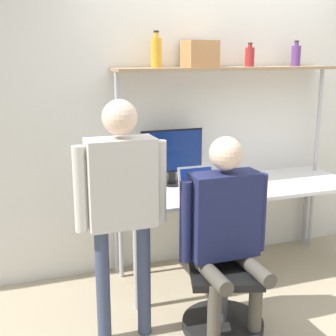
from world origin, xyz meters
name	(u,v)px	position (x,y,z in m)	size (l,w,h in m)	color
ground_plane	(255,292)	(0.00, 0.00, 0.00)	(12.00, 12.00, 0.00)	tan
wall_back	(216,111)	(0.00, 0.80, 1.35)	(8.00, 0.06, 2.70)	silver
desk	(235,193)	(0.00, 0.40, 0.70)	(2.02, 0.75, 0.77)	white
shelf_unit	(227,93)	(0.00, 0.61, 1.53)	(1.92, 0.31, 1.74)	#997A56
monitor	(172,154)	(-0.49, 0.61, 1.03)	(0.53, 0.20, 0.47)	black
laptop	(198,189)	(-0.41, 0.22, 0.84)	(0.30, 0.23, 0.23)	#BCBCC1
cell_phone	(236,195)	(-0.13, 0.14, 0.78)	(0.07, 0.15, 0.01)	#264C8C
office_chair	(223,290)	(-0.45, -0.33, 0.27)	(0.58, 0.58, 0.89)	black
person_seated	(226,221)	(-0.47, -0.37, 0.79)	(0.62, 0.47, 1.34)	#4C473D
person_standing	(121,193)	(-1.13, -0.23, 1.01)	(0.59, 0.21, 1.59)	#38425B
bottle_red	(250,56)	(0.20, 0.61, 1.82)	(0.08, 0.08, 0.19)	maroon
bottle_purple	(296,55)	(0.65, 0.61, 1.83)	(0.08, 0.08, 0.21)	#593372
bottle_amber	(156,52)	(-0.62, 0.61, 1.85)	(0.08, 0.08, 0.28)	gold
storage_box	(200,54)	(-0.25, 0.61, 1.84)	(0.25, 0.24, 0.21)	#B27A47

